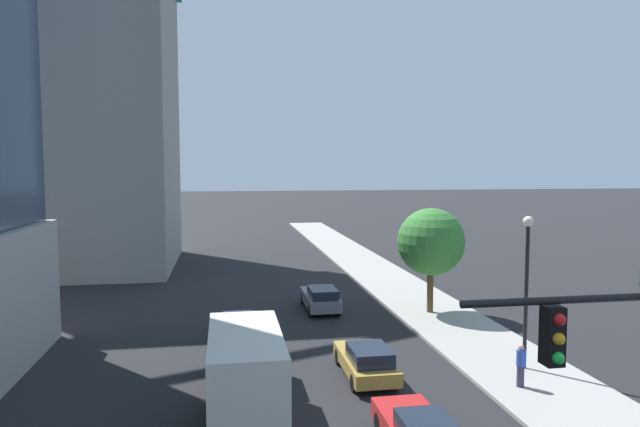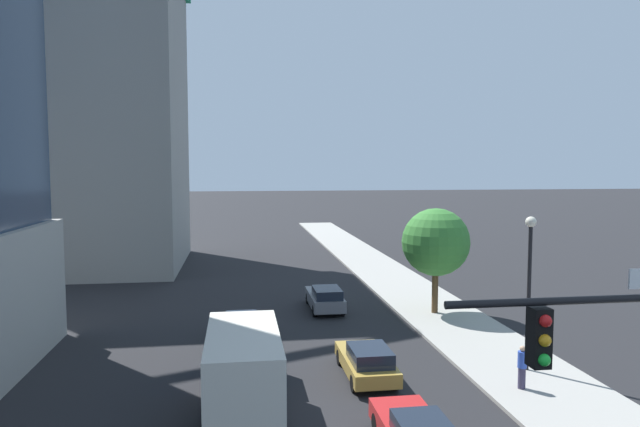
{
  "view_description": "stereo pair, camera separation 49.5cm",
  "coord_description": "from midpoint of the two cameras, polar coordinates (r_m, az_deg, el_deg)",
  "views": [
    {
      "loc": [
        -3.13,
        -4.21,
        8.49
      ],
      "look_at": [
        0.45,
        16.95,
        6.74
      ],
      "focal_mm": 31.88,
      "sensor_mm": 36.0,
      "label": 1
    },
    {
      "loc": [
        -2.65,
        -4.29,
        8.49
      ],
      "look_at": [
        0.45,
        16.95,
        6.74
      ],
      "focal_mm": 31.88,
      "sensor_mm": 36.0,
      "label": 2
    }
  ],
  "objects": [
    {
      "name": "sidewalk",
      "position": [
        28.23,
        15.89,
        -12.86
      ],
      "size": [
        4.8,
        120.0,
        0.15
      ],
      "primitive_type": "cube",
      "color": "#9E9B93",
      "rests_on": "ground"
    },
    {
      "name": "car_green",
      "position": [
        28.17,
        -8.66,
        -11.41
      ],
      "size": [
        1.78,
        4.29,
        1.45
      ],
      "color": "#1E6638",
      "rests_on": "ground"
    },
    {
      "name": "street_tree",
      "position": [
        33.09,
        10.65,
        -2.82
      ],
      "size": [
        3.87,
        3.87,
        6.02
      ],
      "color": "brown",
      "rests_on": "sidewalk"
    },
    {
      "name": "pedestrian_blue_shirt",
      "position": [
        23.52,
        18.91,
        -14.21
      ],
      "size": [
        0.34,
        0.34,
        1.64
      ],
      "color": "#38334C",
      "rests_on": "sidewalk"
    },
    {
      "name": "car_gray",
      "position": [
        34.08,
        -0.36,
        -8.47
      ],
      "size": [
        1.83,
        4.57,
        1.49
      ],
      "color": "slate",
      "rests_on": "ground"
    },
    {
      "name": "car_gold",
      "position": [
        23.71,
        4.07,
        -14.53
      ],
      "size": [
        1.81,
        4.41,
        1.41
      ],
      "color": "#AD8938",
      "rests_on": "ground"
    },
    {
      "name": "construction_building",
      "position": [
        52.35,
        -23.18,
        11.64
      ],
      "size": [
        16.17,
        18.17,
        34.29
      ],
      "color": "gray",
      "rests_on": "ground"
    },
    {
      "name": "street_lamp",
      "position": [
        24.85,
        19.51,
        -5.41
      ],
      "size": [
        0.44,
        0.44,
        6.35
      ],
      "color": "black",
      "rests_on": "sidewalk"
    },
    {
      "name": "box_truck",
      "position": [
        20.24,
        -8.3,
        -14.82
      ],
      "size": [
        2.37,
        7.98,
        3.14
      ],
      "color": "#1E4799",
      "rests_on": "ground"
    }
  ]
}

